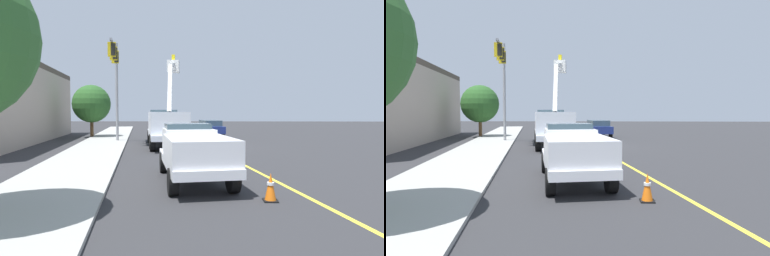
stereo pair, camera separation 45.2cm
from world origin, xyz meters
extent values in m
plane|color=#2D2D30|center=(0.00, 0.00, 0.00)|extent=(120.00, 120.00, 0.00)
cube|color=#9E9E99|center=(-1.52, 7.61, 0.06)|extent=(59.54, 15.31, 0.12)
cube|color=yellow|center=(0.00, 0.00, 0.00)|extent=(49.06, 9.97, 0.01)
cube|color=white|center=(-0.06, 3.03, 0.90)|extent=(8.53, 4.06, 0.36)
cube|color=white|center=(2.52, 3.54, 1.67)|extent=(3.03, 2.82, 1.60)
cube|color=#384C56|center=(2.71, 3.58, 2.37)|extent=(2.18, 2.41, 0.64)
cube|color=white|center=(-1.02, 2.83, 1.62)|extent=(5.64, 3.48, 1.80)
cube|color=white|center=(-1.90, 2.56, 4.15)|extent=(1.40, 0.31, 3.26)
cube|color=white|center=(0.16, 2.60, 5.97)|extent=(3.04, 0.35, 0.74)
cube|color=white|center=(1.65, 2.64, 6.05)|extent=(0.90, 0.90, 0.90)
cube|color=yellow|center=(1.65, 2.64, 6.65)|extent=(0.36, 0.24, 0.60)
cylinder|color=black|center=(2.54, 4.69, 0.52)|extent=(1.09, 0.54, 1.04)
cylinder|color=black|center=(2.98, 2.49, 0.52)|extent=(1.09, 0.54, 1.04)
cylinder|color=black|center=(-1.72, 3.84, 0.52)|extent=(1.09, 0.54, 1.04)
cylinder|color=black|center=(-1.28, 1.63, 0.52)|extent=(1.09, 0.54, 1.04)
cylinder|color=black|center=(-3.01, 3.58, 0.52)|extent=(1.09, 0.54, 1.04)
cylinder|color=black|center=(-2.57, 1.38, 0.52)|extent=(1.09, 0.54, 1.04)
cube|color=white|center=(-11.58, 0.72, 0.75)|extent=(5.90, 3.16, 0.30)
cube|color=white|center=(-10.37, 0.96, 1.30)|extent=(2.36, 2.29, 1.10)
cube|color=#384C56|center=(-10.17, 1.00, 1.78)|extent=(1.66, 1.99, 0.56)
cube|color=white|center=(-12.56, 0.52, 1.15)|extent=(3.71, 2.72, 1.10)
cylinder|color=black|center=(-9.95, 2.01, 0.42)|extent=(0.88, 0.46, 0.84)
cylinder|color=black|center=(-9.58, 0.16, 0.42)|extent=(0.88, 0.46, 0.84)
cylinder|color=black|center=(-13.57, 1.28, 0.42)|extent=(0.88, 0.46, 0.84)
cylinder|color=black|center=(-13.20, -0.57, 0.42)|extent=(0.88, 0.46, 0.84)
cube|color=navy|center=(8.59, -0.43, 0.79)|extent=(5.08, 2.81, 0.70)
cube|color=#384C56|center=(8.74, -0.40, 1.39)|extent=(3.72, 2.32, 0.60)
cylinder|color=black|center=(7.16, -1.59, 0.34)|extent=(0.71, 0.37, 0.68)
cylinder|color=black|center=(6.82, 0.08, 0.34)|extent=(0.71, 0.37, 0.68)
cylinder|color=black|center=(10.36, -0.95, 0.34)|extent=(0.71, 0.37, 0.68)
cylinder|color=black|center=(10.02, 0.73, 0.34)|extent=(0.71, 0.37, 0.68)
cube|color=black|center=(-14.10, -1.54, 0.02)|extent=(0.40, 0.40, 0.04)
cone|color=orange|center=(-14.10, -1.54, 0.43)|extent=(0.32, 0.32, 0.77)
cylinder|color=white|center=(-14.10, -1.54, 0.50)|extent=(0.20, 0.20, 0.08)
cube|color=black|center=(4.80, 2.06, 0.02)|extent=(0.40, 0.40, 0.04)
cone|color=orange|center=(4.80, 2.06, 0.41)|extent=(0.32, 0.32, 0.74)
cylinder|color=white|center=(4.80, 2.06, 0.48)|extent=(0.20, 0.20, 0.08)
cylinder|color=gray|center=(3.37, 7.57, 4.13)|extent=(0.22, 0.22, 8.26)
cube|color=gray|center=(0.75, 7.04, 7.41)|extent=(5.26, 1.20, 0.16)
cube|color=gold|center=(1.87, 7.27, 6.86)|extent=(0.23, 0.57, 1.00)
cube|color=black|center=(1.89, 7.17, 6.86)|extent=(0.26, 0.35, 0.84)
cube|color=gold|center=(0.38, 6.97, 6.86)|extent=(0.23, 0.57, 1.00)
cube|color=black|center=(0.40, 6.87, 6.86)|extent=(0.26, 0.35, 0.84)
cube|color=gold|center=(-1.12, 6.67, 6.86)|extent=(0.23, 0.57, 1.00)
cube|color=black|center=(-1.10, 6.57, 6.86)|extent=(0.26, 0.35, 0.84)
cylinder|color=brown|center=(7.44, 11.19, 1.01)|extent=(0.32, 0.32, 2.03)
sphere|color=#285623|center=(7.44, 11.19, 3.32)|extent=(3.67, 3.67, 3.67)
camera|label=1|loc=(-22.98, 0.40, 2.54)|focal=29.45mm
camera|label=2|loc=(-22.96, -0.05, 2.54)|focal=29.45mm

